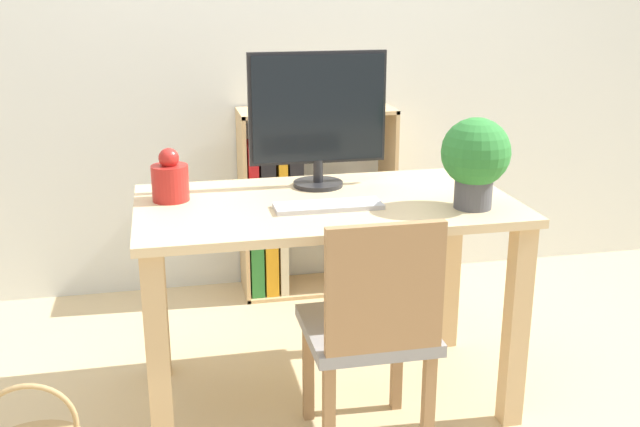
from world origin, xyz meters
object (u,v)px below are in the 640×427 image
(keyboard, at_px, (328,206))
(chair, at_px, (372,326))
(monitor, at_px, (318,113))
(vase, at_px, (170,179))
(bookshelf, at_px, (289,204))
(potted_plant, at_px, (475,157))

(keyboard, height_order, chair, chair)
(monitor, height_order, keyboard, monitor)
(vase, distance_m, chair, 0.86)
(monitor, height_order, bookshelf, monitor)
(keyboard, bearing_deg, monitor, 84.90)
(keyboard, distance_m, potted_plant, 0.51)
(chair, xyz_separation_m, bookshelf, (-0.02, 1.38, 0.00))
(monitor, distance_m, chair, 0.81)
(potted_plant, bearing_deg, vase, 163.05)
(vase, xyz_separation_m, bookshelf, (0.57, 0.90, -0.39))
(keyboard, bearing_deg, bookshelf, 87.03)
(monitor, bearing_deg, vase, -171.48)
(vase, bearing_deg, chair, -38.83)
(bookshelf, bearing_deg, vase, -122.28)
(potted_plant, relative_size, bookshelf, 0.33)
(keyboard, distance_m, bookshelf, 1.15)
(monitor, relative_size, potted_plant, 1.65)
(chair, bearing_deg, potted_plant, 19.26)
(vase, xyz_separation_m, chair, (0.59, -0.48, -0.39))
(keyboard, height_order, bookshelf, bookshelf)
(vase, bearing_deg, potted_plant, -16.95)
(keyboard, relative_size, potted_plant, 1.19)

